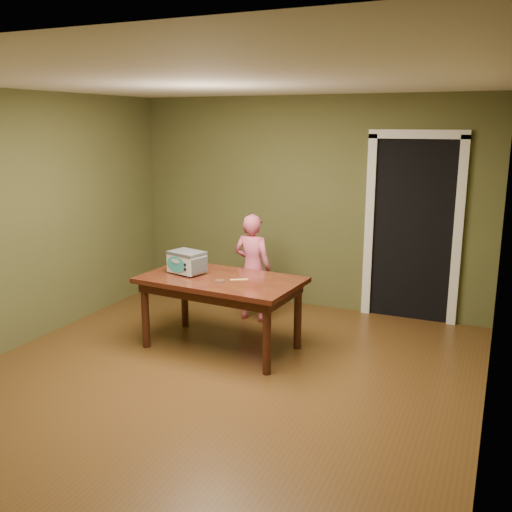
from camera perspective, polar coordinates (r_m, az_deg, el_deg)
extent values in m
plane|color=#543718|center=(5.26, -4.30, -12.47)|extent=(5.00, 5.00, 0.00)
cube|color=brown|center=(7.11, 5.09, 5.26)|extent=(4.50, 0.02, 2.60)
cube|color=brown|center=(6.22, -23.14, 3.12)|extent=(0.02, 5.00, 2.60)
cube|color=brown|center=(4.28, 23.00, -1.05)|extent=(0.02, 5.00, 2.60)
cube|color=white|center=(4.75, -4.86, 17.07)|extent=(4.50, 5.00, 0.02)
cube|color=black|center=(7.14, 15.77, 2.82)|extent=(0.90, 0.60, 2.10)
cube|color=black|center=(6.83, 15.38, 2.39)|extent=(0.90, 0.02, 2.10)
cube|color=white|center=(6.91, 11.26, 2.72)|extent=(0.10, 0.06, 2.20)
cube|color=white|center=(6.76, 19.54, 2.00)|extent=(0.10, 0.06, 2.20)
cube|color=white|center=(6.71, 15.94, 11.64)|extent=(1.10, 0.06, 0.10)
cube|color=#39110C|center=(5.76, -3.54, -2.43)|extent=(1.66, 1.01, 0.05)
cube|color=#36180D|center=(5.79, -3.53, -3.14)|extent=(1.53, 0.88, 0.10)
cylinder|color=#36180D|center=(5.99, -11.00, -5.79)|extent=(0.08, 0.08, 0.70)
cylinder|color=#36180D|center=(6.52, -7.15, -4.08)|extent=(0.08, 0.08, 0.70)
cylinder|color=#36180D|center=(5.27, 1.09, -8.23)|extent=(0.08, 0.08, 0.70)
cylinder|color=#36180D|center=(5.86, 4.20, -6.00)|extent=(0.08, 0.08, 0.70)
cylinder|color=#4C4F54|center=(6.00, -8.49, -1.61)|extent=(0.02, 0.02, 0.01)
cylinder|color=#4C4F54|center=(6.12, -7.19, -1.26)|extent=(0.02, 0.02, 0.01)
cylinder|color=#4C4F54|center=(5.80, -6.56, -2.07)|extent=(0.02, 0.02, 0.01)
cylinder|color=#4C4F54|center=(5.92, -5.26, -1.70)|extent=(0.02, 0.02, 0.01)
cube|color=silver|center=(5.93, -6.91, -0.67)|extent=(0.40, 0.33, 0.20)
cube|color=#4C4F54|center=(5.91, -6.94, 0.32)|extent=(0.41, 0.34, 0.03)
cube|color=#4C4F54|center=(6.06, -8.11, -0.41)|extent=(0.07, 0.22, 0.15)
cube|color=#4C4F54|center=(5.81, -5.66, -0.94)|extent=(0.07, 0.22, 0.15)
ellipsoid|color=teal|center=(5.87, -8.01, -0.86)|extent=(0.26, 0.08, 0.17)
cylinder|color=black|center=(5.77, -7.12, -0.85)|extent=(0.03, 0.02, 0.02)
cylinder|color=black|center=(5.78, -7.11, -1.34)|extent=(0.02, 0.02, 0.02)
cylinder|color=silver|center=(5.60, -3.64, -2.54)|extent=(0.10, 0.10, 0.02)
cylinder|color=#512F1B|center=(5.59, -3.64, -2.47)|extent=(0.09, 0.09, 0.01)
cube|color=#F0DD68|center=(5.67, -1.70, -2.37)|extent=(0.17, 0.11, 0.01)
imported|color=#D55774|center=(6.62, -0.35, -1.18)|extent=(0.48, 0.33, 1.26)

